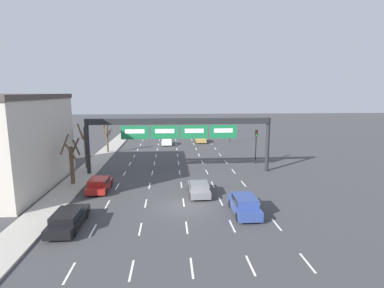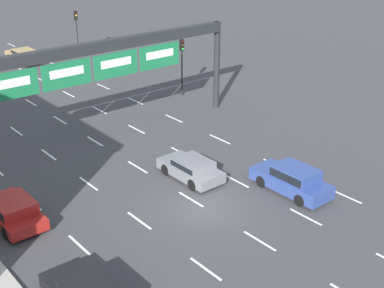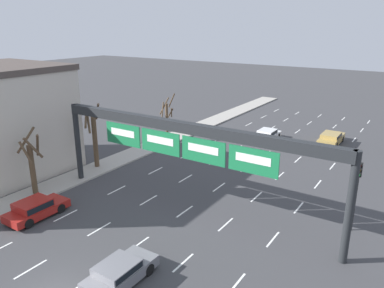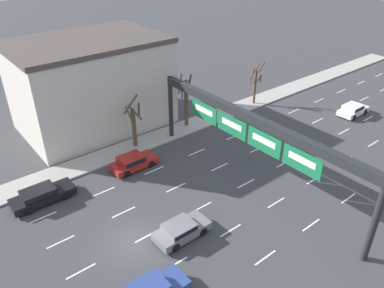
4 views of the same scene
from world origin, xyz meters
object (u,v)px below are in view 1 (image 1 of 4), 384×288
Objects in this scene: car_black at (68,218)px; car_white at (167,141)px; tree_bare_third at (72,160)px; car_blue at (244,204)px; car_grey at (199,188)px; traffic_light_near_gantry at (230,126)px; tree_bare_closest at (107,136)px; car_gold at (200,139)px; sign_gantry at (179,128)px; tree_bare_second at (86,145)px; traffic_light_mid_block at (256,140)px; car_red at (99,184)px.

car_white is at bearing 78.79° from car_black.
tree_bare_third is (-9.55, -23.46, 1.99)m from car_white.
car_blue is 1.12× the size of car_grey.
tree_bare_closest reaches higher than traffic_light_near_gantry.
car_gold is at bearing 84.01° from car_grey.
car_blue is at bearing -99.43° from traffic_light_near_gantry.
sign_gantry reaches higher than tree_bare_second.
tree_bare_closest reaches higher than car_black.
tree_bare_closest reaches higher than traffic_light_mid_block.
car_white is 19.99m from traffic_light_mid_block.
car_red is (-8.09, -6.17, -4.77)m from sign_gantry.
car_red is 0.86× the size of car_gold.
car_grey is at bearing 124.02° from car_blue.
car_grey is at bearing -11.15° from car_red.
car_gold is 6.26m from traffic_light_near_gantry.
tree_bare_second reaches higher than tree_bare_third.
car_grey is (3.29, -27.60, -0.03)m from car_white.
car_blue reaches higher than car_gold.
traffic_light_near_gantry is 33.28m from tree_bare_third.
car_red is 1.04× the size of car_grey.
car_white is 12.52m from traffic_light_near_gantry.
car_blue is at bearing -58.42° from tree_bare_closest.
traffic_light_near_gantry is at bearing 90.08° from traffic_light_mid_block.
tree_bare_third is (-21.70, -7.79, -0.63)m from traffic_light_mid_block.
car_gold is at bearing 70.11° from car_black.
sign_gantry is at bearing -13.13° from tree_bare_second.
car_blue is (4.71, -12.76, -4.66)m from sign_gantry.
car_gold is (12.80, 28.24, -0.01)m from car_red.
traffic_light_mid_block is at bearing 2.97° from tree_bare_second.
tree_bare_second is (-22.06, -1.14, -0.22)m from traffic_light_mid_block.
car_red is 14.40m from car_blue.
traffic_light_near_gantry reaches higher than car_gold.
tree_bare_third is at bearing -160.25° from traffic_light_mid_block.
tree_bare_third is at bearing -86.86° from tree_bare_second.
tree_bare_second is at bearing 166.87° from sign_gantry.
car_grey is 30.30m from car_gold.
car_black reaches higher than car_grey.
tree_bare_closest is (-2.66, 27.27, 2.04)m from car_black.
traffic_light_mid_block is at bearing 53.41° from car_grey.
tree_bare_closest is at bearing 157.04° from traffic_light_mid_block.
sign_gantry reaches higher than car_gold.
traffic_light_mid_block is (0.03, -17.46, 0.06)m from traffic_light_near_gantry.
car_red is 0.82× the size of tree_bare_third.
car_black is 0.91× the size of tree_bare_closest.
tree_bare_third is at bearing -160.82° from sign_gantry.
car_grey is 15.09m from traffic_light_mid_block.
sign_gantry is 4.82× the size of car_blue.
tree_bare_third reaches higher than car_gold.
car_black is at bearing -117.86° from traffic_light_near_gantry.
sign_gantry is at bearing -159.63° from traffic_light_mid_block.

